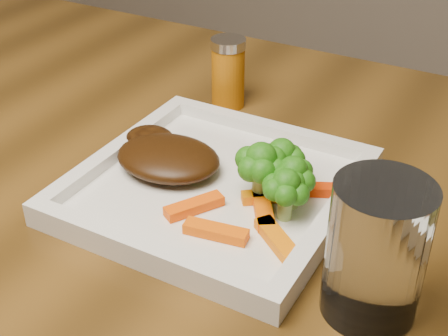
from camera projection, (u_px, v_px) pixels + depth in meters
The scene contains 15 objects.
plate at pixel (216, 191), 0.65m from camera, with size 0.27×0.27×0.01m, color white.
steak at pixel (168, 158), 0.66m from camera, with size 0.12×0.09×0.03m, color #391E08.
broccoli_0 at pixel (281, 159), 0.62m from camera, with size 0.05×0.05×0.07m, color #1E6E12, non-canonical shape.
broccoli_1 at pixel (293, 179), 0.60m from camera, with size 0.05×0.05×0.06m, color #2A7012, non-canonical shape.
broccoli_2 at pixel (286, 192), 0.58m from camera, with size 0.05×0.05×0.06m, color #136611, non-canonical shape.
broccoli_3 at pixel (261, 172), 0.61m from camera, with size 0.06×0.06×0.06m, color #3D7A14, non-canonical shape.
carrot_0 at pixel (216, 231), 0.57m from camera, with size 0.06×0.02×0.01m, color #F75C04.
carrot_1 at pixel (278, 240), 0.56m from camera, with size 0.06×0.02×0.01m, color orange.
carrot_2 at pixel (194, 206), 0.60m from camera, with size 0.06×0.02×0.01m, color #FF5404.
carrot_3 at pixel (325, 190), 0.63m from camera, with size 0.05×0.01×0.01m, color red.
carrot_4 at pixel (268, 161), 0.67m from camera, with size 0.05×0.01×0.01m, color orange.
carrot_5 at pixel (263, 209), 0.60m from camera, with size 0.06×0.02×0.01m, color #F85F04.
carrot_6 at pixel (267, 196), 0.62m from camera, with size 0.05×0.01×0.01m, color orange.
spice_shaker at pixel (228, 73), 0.80m from camera, with size 0.04×0.04×0.09m, color #AC5E09.
drinking_glass at pixel (376, 251), 0.48m from camera, with size 0.08×0.08×0.12m, color white.
Camera 1 is at (0.28, -0.45, 1.12)m, focal length 50.00 mm.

